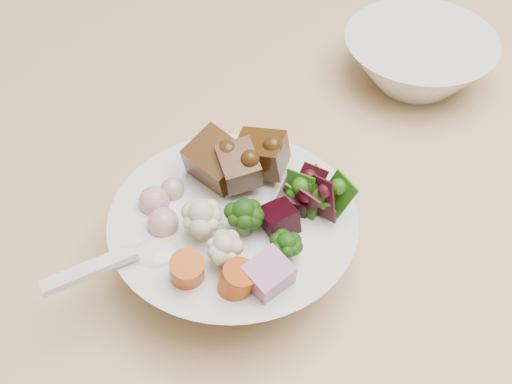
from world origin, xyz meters
TOP-DOWN VIEW (x-y plane):
  - food_bowl at (-0.57, -0.11)m, footprint 0.20×0.20m
  - soup_spoon at (-0.64, -0.15)m, footprint 0.10×0.06m
  - side_bowl at (-0.38, 0.14)m, footprint 0.16×0.16m

SIDE VIEW (x-z plane):
  - side_bowl at x=-0.38m, z-range 0.76..0.81m
  - food_bowl at x=-0.57m, z-range 0.74..0.84m
  - soup_spoon at x=-0.64m, z-range 0.80..0.83m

